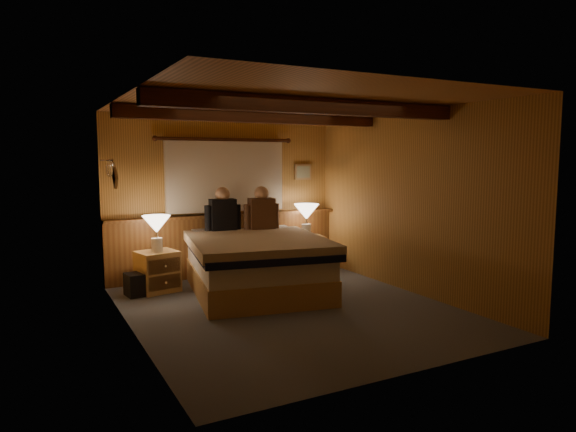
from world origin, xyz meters
TOP-DOWN VIEW (x-y plane):
  - floor at (0.00, 0.00)m, footprint 4.20×4.20m
  - ceiling at (0.00, 0.00)m, footprint 4.20×4.20m
  - wall_back at (0.00, 2.10)m, footprint 3.60×0.00m
  - wall_left at (-1.80, 0.00)m, footprint 0.00×4.20m
  - wall_right at (1.80, 0.00)m, footprint 0.00×4.20m
  - wall_front at (0.00, -2.10)m, footprint 3.60×0.00m
  - wainscot at (0.00, 2.04)m, footprint 3.60×0.23m
  - curtain_window at (0.00, 2.03)m, footprint 2.18×0.09m
  - ceiling_beams at (0.00, 0.15)m, footprint 3.60×1.65m
  - coat_rail at (-1.72, 1.58)m, footprint 0.05×0.55m
  - framed_print at (1.35, 2.08)m, footprint 0.30×0.04m
  - bed at (-0.03, 0.90)m, footprint 2.00×2.43m
  - nightstand_left at (-1.18, 1.52)m, footprint 0.58×0.54m
  - nightstand_right at (1.26, 1.75)m, footprint 0.57×0.53m
  - lamp_left at (-1.19, 1.48)m, footprint 0.37×0.37m
  - lamp_right at (1.22, 1.73)m, footprint 0.40×0.40m
  - person_left at (-0.18, 1.70)m, footprint 0.54×0.24m
  - person_right at (0.37, 1.56)m, footprint 0.54×0.25m
  - duffel_bag at (-1.37, 1.45)m, footprint 0.52×0.35m

SIDE VIEW (x-z plane):
  - floor at x=0.00m, z-range 0.00..0.00m
  - duffel_bag at x=-1.37m, z-range -0.02..0.33m
  - nightstand_right at x=1.26m, z-range 0.00..0.54m
  - nightstand_left at x=-1.18m, z-range 0.00..0.54m
  - bed at x=-0.03m, z-range 0.01..0.76m
  - wainscot at x=0.00m, z-range 0.02..0.96m
  - lamp_left at x=-1.19m, z-range 0.64..1.13m
  - lamp_right at x=1.22m, z-range 0.65..1.16m
  - person_left at x=-0.18m, z-range 0.67..1.32m
  - person_right at x=0.37m, z-range 0.67..1.32m
  - wall_left at x=-1.80m, z-range -0.90..3.30m
  - wall_right at x=1.80m, z-range -0.90..3.30m
  - wall_back at x=0.00m, z-range -0.60..3.00m
  - wall_front at x=0.00m, z-range -0.60..3.00m
  - curtain_window at x=0.00m, z-range 0.96..2.08m
  - framed_print at x=1.35m, z-range 1.43..1.68m
  - coat_rail at x=-1.72m, z-range 1.55..1.79m
  - ceiling_beams at x=0.00m, z-range 2.23..2.39m
  - ceiling at x=0.00m, z-range 2.40..2.40m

